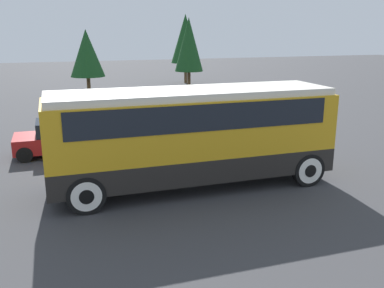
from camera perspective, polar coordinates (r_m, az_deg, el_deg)
name	(u,v)px	position (r m, az deg, el deg)	size (l,w,h in m)	color
ground_plane	(192,186)	(14.47, 0.00, -5.62)	(120.00, 120.00, 0.00)	#38383A
tour_bus	(195,129)	(13.93, 0.38, 2.00)	(9.25, 2.64, 3.26)	black
parked_car_near	(95,123)	(21.56, -12.76, 2.75)	(4.24, 1.97, 1.29)	#7A6B5B
parked_car_mid	(238,118)	(22.26, 6.17, 3.44)	(4.01, 1.96, 1.29)	#BCBCC1
parked_car_far	(71,137)	(18.80, -15.87, 0.96)	(4.66, 1.89, 1.45)	maroon
tree_left	(186,39)	(41.90, -0.87, 13.86)	(2.77, 2.77, 6.49)	brown
tree_center	(189,45)	(36.70, -0.42, 13.10)	(2.39, 2.39, 6.05)	brown
tree_right	(87,53)	(33.74, -13.86, 11.67)	(2.59, 2.59, 5.12)	brown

